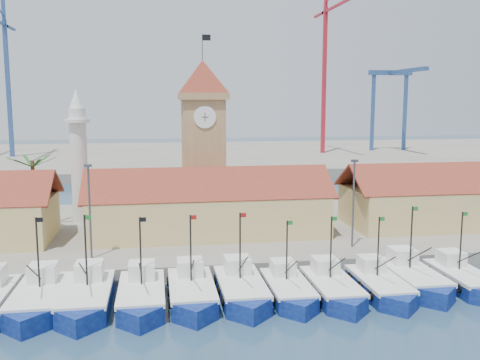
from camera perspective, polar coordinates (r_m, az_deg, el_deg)
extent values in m
plane|color=#1E3A51|center=(42.56, -0.59, -14.15)|extent=(400.00, 400.00, 0.00)
cube|color=gray|center=(65.04, -3.69, -5.47)|extent=(140.00, 32.00, 1.50)
cube|color=gray|center=(149.78, -6.75, 2.48)|extent=(240.00, 80.00, 2.00)
cube|color=#0B1356|center=(46.21, -20.64, -12.15)|extent=(3.66, 8.29, 1.88)
cube|color=#0B1356|center=(42.44, -21.78, -14.08)|extent=(3.66, 3.66, 1.88)
cube|color=silver|center=(45.90, -20.70, -11.05)|extent=(3.74, 8.52, 0.37)
cube|color=silver|center=(47.57, -20.25, -9.28)|extent=(2.20, 2.30, 1.47)
cylinder|color=black|center=(45.53, -20.76, -7.35)|extent=(0.15, 0.15, 5.86)
cube|color=black|center=(44.84, -20.61, -4.00)|extent=(0.52, 0.02, 0.37)
cube|color=#0B1356|center=(45.39, -16.00, -12.30)|extent=(3.72, 8.43, 1.92)
cube|color=#0B1356|center=(41.51, -16.72, -14.33)|extent=(3.72, 3.72, 1.92)
cube|color=silver|center=(45.07, -16.05, -11.16)|extent=(3.80, 8.66, 0.37)
cube|color=silver|center=(46.79, -15.78, -9.32)|extent=(2.23, 2.34, 1.49)
cylinder|color=black|center=(44.69, -16.12, -7.32)|extent=(0.15, 0.15, 5.96)
cube|color=#197226|center=(44.00, -15.93, -3.85)|extent=(0.53, 0.02, 0.37)
cube|color=#0B1356|center=(44.80, -10.44, -12.41)|extent=(3.59, 8.12, 1.84)
cube|color=#0B1356|center=(41.03, -10.58, -14.42)|extent=(3.59, 3.59, 1.84)
cube|color=silver|center=(44.48, -10.48, -11.30)|extent=(3.66, 8.34, 0.36)
cube|color=silver|center=(46.14, -10.44, -9.50)|extent=(2.15, 2.25, 1.43)
cylinder|color=black|center=(44.10, -10.56, -7.56)|extent=(0.14, 0.14, 5.74)
cube|color=black|center=(43.44, -10.32, -4.17)|extent=(0.51, 0.02, 0.36)
cube|color=#0B1356|center=(45.08, -5.17, -12.17)|extent=(3.58, 8.11, 1.84)
cube|color=#0B1356|center=(41.31, -4.78, -14.14)|extent=(3.58, 3.58, 1.84)
cube|color=silver|center=(44.76, -5.18, -11.07)|extent=(3.65, 8.33, 0.36)
cube|color=silver|center=(46.42, -5.37, -9.29)|extent=(2.15, 2.25, 1.43)
cylinder|color=black|center=(44.38, -5.28, -7.36)|extent=(0.14, 0.14, 5.73)
cube|color=#A5140F|center=(43.75, -4.99, -3.99)|extent=(0.51, 0.02, 0.36)
cube|color=#0B1356|center=(45.49, 0.11, -11.94)|extent=(3.61, 8.16, 1.85)
cube|color=#0B1356|center=(41.74, 1.02, -13.86)|extent=(3.61, 3.61, 1.85)
cube|color=silver|center=(45.18, 0.11, -10.83)|extent=(3.68, 8.39, 0.36)
cube|color=silver|center=(46.83, -0.29, -9.07)|extent=(2.16, 2.27, 1.44)
cylinder|color=black|center=(44.80, 0.01, -7.13)|extent=(0.14, 0.14, 5.77)
cube|color=#A5140F|center=(44.20, 0.34, -3.77)|extent=(0.52, 0.02, 0.36)
cube|color=#0B1356|center=(45.83, 5.11, -11.88)|extent=(3.26, 7.38, 1.68)
cube|color=#0B1356|center=(42.51, 6.35, -13.56)|extent=(3.26, 3.26, 1.68)
cube|color=silver|center=(45.55, 5.12, -10.89)|extent=(3.33, 7.59, 0.33)
cube|color=silver|center=(47.01, 4.58, -9.30)|extent=(1.96, 2.05, 1.30)
cylinder|color=black|center=(45.19, 5.02, -7.57)|extent=(0.13, 0.13, 5.22)
cube|color=#197226|center=(44.64, 5.35, -4.57)|extent=(0.47, 0.02, 0.33)
cube|color=#0B1356|center=(46.52, 9.76, -11.63)|extent=(3.41, 7.72, 1.75)
cube|color=#0B1356|center=(43.13, 11.44, -13.32)|extent=(3.41, 3.41, 1.75)
cube|color=silver|center=(46.23, 9.78, -10.61)|extent=(3.48, 7.93, 0.34)
cube|color=silver|center=(47.73, 9.06, -8.99)|extent=(2.05, 2.14, 1.36)
cylinder|color=black|center=(45.87, 9.67, -7.19)|extent=(0.14, 0.14, 5.46)
cube|color=#197226|center=(45.33, 10.04, -4.09)|extent=(0.49, 0.02, 0.34)
cube|color=#0B1356|center=(47.97, 14.60, -11.17)|extent=(3.33, 7.53, 1.71)
cube|color=#0B1356|center=(44.77, 16.56, -12.69)|extent=(3.33, 3.33, 1.71)
cube|color=silver|center=(47.70, 14.64, -10.20)|extent=(3.39, 7.74, 0.33)
cube|color=silver|center=(49.11, 13.79, -8.70)|extent=(2.00, 2.09, 1.33)
cylinder|color=black|center=(47.35, 14.53, -6.97)|extent=(0.13, 0.13, 5.32)
cube|color=#197226|center=(46.86, 14.91, -4.04)|extent=(0.48, 0.02, 0.33)
cube|color=#0B1356|center=(50.50, 17.86, -10.27)|extent=(3.59, 8.13, 1.85)
cube|color=#0B1356|center=(47.12, 20.13, -11.74)|extent=(3.59, 3.59, 1.85)
cube|color=silver|center=(50.21, 17.91, -9.26)|extent=(3.67, 8.36, 0.36)
cube|color=silver|center=(51.72, 16.93, -7.75)|extent=(2.16, 2.26, 1.44)
cylinder|color=black|center=(49.88, 17.79, -5.94)|extent=(0.14, 0.14, 5.75)
cube|color=#197226|center=(49.42, 18.20, -2.92)|extent=(0.51, 0.02, 0.36)
cube|color=#0B1356|center=(51.96, 22.55, -10.02)|extent=(3.36, 7.60, 1.73)
cube|color=silver|center=(51.71, 22.60, -9.11)|extent=(3.43, 7.81, 0.34)
cube|color=silver|center=(53.04, 21.58, -7.75)|extent=(2.02, 2.11, 1.34)
cylinder|color=black|center=(51.39, 22.49, -6.09)|extent=(0.13, 0.13, 5.38)
cube|color=#197226|center=(50.97, 22.88, -3.35)|extent=(0.48, 0.02, 0.34)
cube|color=tan|center=(60.49, -3.37, -3.61)|extent=(26.00, 10.00, 4.50)
cube|color=maroon|center=(57.36, -3.15, -0.46)|extent=(27.04, 5.13, 3.21)
cube|color=maroon|center=(62.28, -3.62, 0.24)|extent=(27.04, 5.13, 3.21)
cube|color=tan|center=(71.05, 23.29, -2.48)|extent=(30.00, 10.00, 4.50)
cube|color=maroon|center=(72.58, 22.41, 0.78)|extent=(31.20, 5.13, 3.21)
cube|color=tan|center=(65.55, -3.92, 1.97)|extent=(5.00, 5.00, 15.00)
cube|color=tan|center=(65.14, -3.99, 8.89)|extent=(5.80, 5.80, 0.80)
pyramid|color=maroon|center=(65.20, -4.01, 10.91)|extent=(5.80, 5.80, 4.00)
cylinder|color=white|center=(62.63, -3.77, 6.72)|extent=(2.60, 0.15, 2.60)
cube|color=black|center=(62.55, -3.76, 6.71)|extent=(0.08, 0.02, 1.00)
cube|color=black|center=(62.55, -3.76, 6.71)|extent=(0.80, 0.02, 0.08)
cylinder|color=#3F3F44|center=(65.45, -4.05, 13.97)|extent=(0.10, 0.10, 3.00)
cube|color=black|center=(65.61, -3.61, 14.93)|extent=(1.00, 0.03, 0.70)
cylinder|color=silver|center=(67.98, -16.77, 1.44)|extent=(2.00, 2.00, 14.00)
cylinder|color=silver|center=(67.57, -16.97, 6.07)|extent=(3.00, 3.00, 0.40)
cone|color=silver|center=(67.53, -17.06, 8.27)|extent=(1.80, 1.80, 2.40)
cylinder|color=brown|center=(67.32, -21.11, -1.42)|extent=(0.44, 0.44, 8.00)
cube|color=#215C1F|center=(66.53, -20.10, 1.83)|extent=(2.80, 0.35, 1.18)
cube|color=#215C1F|center=(67.85, -20.49, 1.93)|extent=(1.71, 2.60, 1.18)
cube|color=#215C1F|center=(68.14, -21.64, 1.89)|extent=(1.71, 2.60, 1.18)
cube|color=#215C1F|center=(67.13, -22.45, 1.76)|extent=(2.80, 0.35, 1.18)
cube|color=#215C1F|center=(65.79, -22.10, 1.66)|extent=(1.71, 2.60, 1.18)
cube|color=#215C1F|center=(65.49, -20.90, 1.69)|extent=(1.71, 2.60, 1.18)
cylinder|color=#3F3F44|center=(52.31, -15.72, -3.30)|extent=(0.20, 0.20, 9.00)
cube|color=#3F3F44|center=(51.62, -15.92, 1.49)|extent=(0.70, 0.25, 0.25)
cylinder|color=#3F3F44|center=(55.54, 11.99, -2.50)|extent=(0.20, 0.20, 9.00)
cube|color=#3F3F44|center=(54.89, 12.13, 2.02)|extent=(0.70, 0.25, 0.25)
cube|color=#2B4B84|center=(151.55, -23.47, 8.82)|extent=(1.00, 1.00, 34.46)
cube|color=#2B4B84|center=(157.54, -23.37, 14.71)|extent=(0.60, 10.00, 0.60)
cube|color=#2B4B84|center=(153.36, -23.94, 16.57)|extent=(0.80, 0.80, 7.00)
cube|color=#AE1A29|center=(151.21, 8.96, 10.33)|extent=(1.00, 1.00, 39.34)
cube|color=#AE1A29|center=(144.04, 10.36, 17.87)|extent=(0.60, 23.94, 0.60)
cube|color=#AE1A29|center=(157.72, 8.54, 17.07)|extent=(0.60, 10.00, 0.60)
cube|color=#2B4B84|center=(161.59, 13.97, 6.98)|extent=(0.90, 0.90, 22.00)
cube|color=#2B4B84|center=(165.73, 17.18, 6.89)|extent=(0.90, 0.90, 22.00)
cube|color=#2B4B84|center=(163.77, 15.76, 10.96)|extent=(13.00, 1.40, 1.40)
cube|color=#2B4B84|center=(154.73, 17.32, 11.06)|extent=(1.40, 22.00, 1.00)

